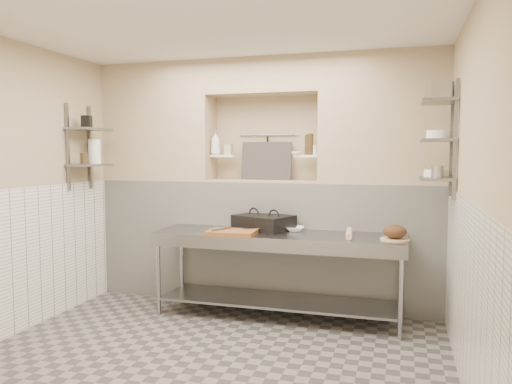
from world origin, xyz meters
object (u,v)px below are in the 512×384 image
at_px(bread_loaf, 395,232).
at_px(bowl_alcove, 297,153).
at_px(cutting_board, 232,232).
at_px(jug_left, 95,152).
at_px(bottle_soap, 215,143).
at_px(prep_table, 278,258).
at_px(panini_press, 264,222).
at_px(mixing_bowl, 295,229).
at_px(rolling_pin, 349,233).

xyz_separation_m(bread_loaf, bowl_alcove, (-1.08, 0.58, 0.75)).
height_order(cutting_board, jug_left, jug_left).
bearing_deg(bottle_soap, bowl_alcove, -0.36).
height_order(prep_table, panini_press, panini_press).
bearing_deg(cutting_board, jug_left, 174.38).
distance_m(panini_press, cutting_board, 0.47).
bearing_deg(bread_loaf, bowl_alcove, 151.88).
bearing_deg(jug_left, cutting_board, -5.62).
height_order(panini_press, bread_loaf, panini_press).
relative_size(panini_press, bottle_soap, 2.52).
relative_size(bread_loaf, bottle_soap, 0.79).
bearing_deg(bread_loaf, jug_left, 179.52).
bearing_deg(mixing_bowl, cutting_board, -145.09).
height_order(prep_table, bread_loaf, bread_loaf).
distance_m(bread_loaf, bowl_alcove, 1.44).
bearing_deg(mixing_bowl, prep_table, -125.71).
distance_m(mixing_bowl, bread_loaf, 1.07).
distance_m(bottle_soap, bowl_alcove, 0.98).
xyz_separation_m(panini_press, bowl_alcove, (0.30, 0.31, 0.75)).
xyz_separation_m(cutting_board, bowl_alcove, (0.53, 0.72, 0.81)).
relative_size(panini_press, cutting_board, 1.43).
height_order(panini_press, bottle_soap, bottle_soap).
height_order(cutting_board, mixing_bowl, mixing_bowl).
xyz_separation_m(prep_table, rolling_pin, (0.74, -0.00, 0.29)).
distance_m(bread_loaf, jug_left, 3.41).
bearing_deg(bowl_alcove, cutting_board, -126.22).
bearing_deg(mixing_bowl, panini_press, 178.06).
distance_m(prep_table, bowl_alcove, 1.21).
xyz_separation_m(panini_press, mixing_bowl, (0.35, -0.01, -0.06)).
relative_size(bottle_soap, bowl_alcove, 2.23).
xyz_separation_m(bowl_alcove, jug_left, (-2.24, -0.55, 0.02)).
distance_m(prep_table, cutting_board, 0.56).
xyz_separation_m(bottle_soap, bowl_alcove, (0.98, -0.01, -0.12)).
bearing_deg(cutting_board, bottle_soap, 121.76).
xyz_separation_m(prep_table, jug_left, (-2.15, -0.04, 1.11)).
bearing_deg(panini_press, rolling_pin, 10.55).
relative_size(panini_press, mixing_bowl, 3.47).
relative_size(cutting_board, mixing_bowl, 2.43).
xyz_separation_m(panini_press, bottle_soap, (-0.68, 0.31, 0.87)).
xyz_separation_m(panini_press, bread_loaf, (1.38, -0.27, 0.00)).
distance_m(panini_press, bowl_alcove, 0.87).
bearing_deg(mixing_bowl, rolling_pin, -17.91).
relative_size(prep_table, cutting_board, 5.26).
height_order(prep_table, cutting_board, cutting_board).
height_order(mixing_bowl, rolling_pin, rolling_pin).
bearing_deg(bowl_alcove, jug_left, -166.16).
bearing_deg(bottle_soap, prep_table, -30.31).
distance_m(mixing_bowl, rolling_pin, 0.63).
bearing_deg(panini_press, bottle_soap, 177.92).
bearing_deg(prep_table, bottle_soap, 149.69).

